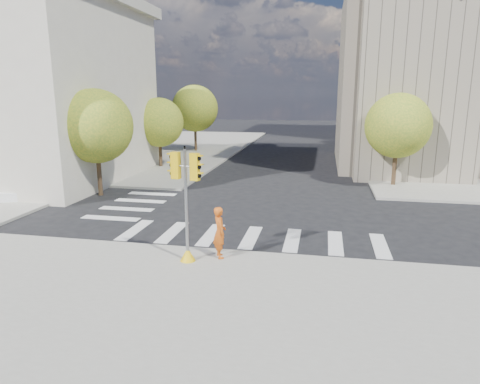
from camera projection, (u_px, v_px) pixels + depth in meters
name	position (u px, v px, depth m)	size (l,w,h in m)	color
ground	(260.00, 224.00, 20.49)	(160.00, 160.00, 0.00)	black
sidewalk_near	(190.00, 360.00, 9.97)	(30.00, 14.00, 0.15)	gray
sidewalk_far_left	(121.00, 147.00, 49.09)	(28.00, 40.00, 0.15)	gray
classical_building	(0.00, 88.00, 30.45)	(19.00, 15.00, 12.70)	beige
tree_lw_near	(96.00, 126.00, 25.34)	(4.40, 4.40, 6.41)	#382616
tree_lw_mid	(159.00, 122.00, 35.00)	(4.00, 4.00, 5.77)	#382616
tree_lw_far	(195.00, 109.00, 44.38)	(4.80, 4.80, 6.95)	#382616
tree_re_near	(398.00, 126.00, 27.72)	(4.20, 4.20, 6.16)	#382616
tree_re_mid	(377.00, 113.00, 39.12)	(4.60, 4.60, 6.66)	#382616
tree_re_far	(365.00, 112.00, 50.69)	(4.00, 4.00, 5.88)	#382616
lamp_near	(397.00, 115.00, 31.33)	(0.35, 0.18, 8.11)	black
lamp_far	(376.00, 108.00, 44.70)	(0.35, 0.18, 8.11)	black
traffic_signal	(187.00, 214.00, 15.24)	(1.08, 0.56, 4.22)	#E3B40B
photographer	(220.00, 232.00, 15.77)	(0.71, 0.47, 1.94)	#C35112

